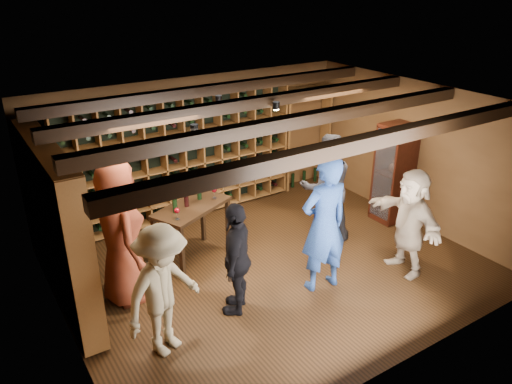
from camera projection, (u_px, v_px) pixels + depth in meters
ground at (273, 266)px, 7.66m from camera, size 6.00×6.00×0.00m
room_shell at (273, 111)px, 6.72m from camera, size 6.00×6.00×6.00m
wine_rack_back at (173, 158)px, 8.72m from camera, size 4.65×0.30×2.20m
wine_rack_left at (57, 225)px, 6.43m from camera, size 0.30×2.65×2.20m
crate_shelf at (307, 112)px, 10.00m from camera, size 1.20×0.32×2.07m
display_cabinet at (393, 175)px, 8.80m from camera, size 0.55×0.50×1.75m
man_blue_shirt at (324, 225)px, 6.79m from camera, size 0.76×0.54×1.98m
man_grey_suit at (326, 187)px, 8.16m from camera, size 1.09×1.00×1.82m
guest_red_floral at (120, 234)px, 6.54m from camera, size 0.67×1.00×1.99m
guest_woman_black at (237, 258)px, 6.40m from camera, size 0.89×0.94×1.56m
guest_khaki at (163, 291)px, 5.66m from camera, size 1.22×0.96×1.65m
guest_beige at (410, 222)px, 7.26m from camera, size 0.71×1.56×1.62m
tasting_table at (192, 213)px, 7.53m from camera, size 1.37×1.07×1.20m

